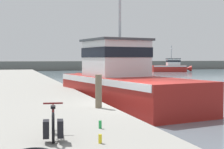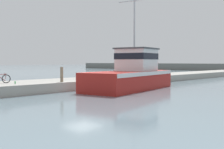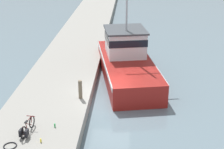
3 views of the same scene
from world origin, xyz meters
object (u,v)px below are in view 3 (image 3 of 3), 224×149
at_px(mooring_post, 80,89).
at_px(water_bottle_on_curb, 41,141).
at_px(fishing_boat_main, 126,60).
at_px(bicycle_touring, 26,129).
at_px(water_bottle_by_bike, 55,125).

distance_m(mooring_post, water_bottle_on_curb, 4.88).
bearing_deg(fishing_boat_main, water_bottle_on_curb, -121.46).
relative_size(bicycle_touring, water_bottle_by_bike, 8.59).
xyz_separation_m(bicycle_touring, water_bottle_by_bike, (1.22, 0.75, -0.22)).
bearing_deg(water_bottle_by_bike, fishing_boat_main, 68.16).
height_order(fishing_boat_main, bicycle_touring, fishing_boat_main).
bearing_deg(mooring_post, water_bottle_by_bike, -104.05).
relative_size(mooring_post, water_bottle_on_curb, 6.29).
height_order(bicycle_touring, water_bottle_on_curb, bicycle_touring).
bearing_deg(fishing_boat_main, bicycle_touring, -127.06).
relative_size(fishing_boat_main, water_bottle_on_curb, 63.39).
bearing_deg(mooring_post, water_bottle_on_curb, -104.31).
xyz_separation_m(bicycle_touring, water_bottle_on_curb, (0.85, -0.63, -0.23)).
relative_size(fishing_boat_main, bicycle_touring, 6.95).
distance_m(bicycle_touring, mooring_post, 4.56).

